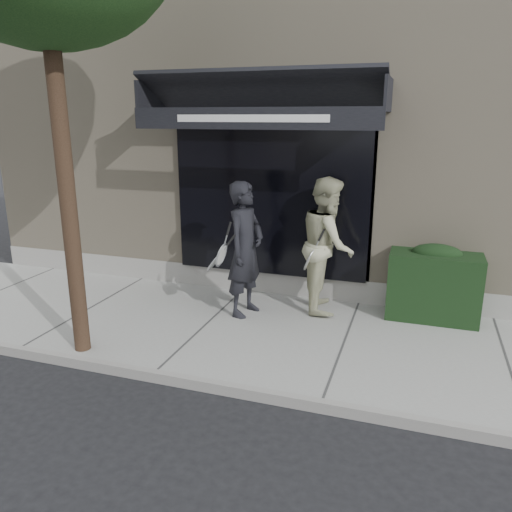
% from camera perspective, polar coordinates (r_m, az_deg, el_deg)
% --- Properties ---
extents(ground, '(80.00, 80.00, 0.00)m').
position_cam_1_polar(ground, '(6.96, 10.02, -10.46)').
color(ground, black).
rests_on(ground, ground).
extents(sidewalk, '(20.00, 3.00, 0.12)m').
position_cam_1_polar(sidewalk, '(6.93, 10.05, -10.02)').
color(sidewalk, gray).
rests_on(sidewalk, ground).
extents(curb, '(20.00, 0.10, 0.14)m').
position_cam_1_polar(curb, '(5.58, 7.51, -16.59)').
color(curb, gray).
rests_on(curb, ground).
extents(building_facade, '(14.30, 8.04, 5.64)m').
position_cam_1_polar(building_facade, '(11.20, 14.66, 13.67)').
color(building_facade, tan).
rests_on(building_facade, ground).
extents(hedge, '(1.30, 0.70, 1.14)m').
position_cam_1_polar(hedge, '(7.83, 19.65, -2.95)').
color(hedge, black).
rests_on(hedge, sidewalk).
extents(pedestrian_front, '(0.79, 0.89, 2.02)m').
position_cam_1_polar(pedestrian_front, '(7.40, -1.25, 0.76)').
color(pedestrian_front, black).
rests_on(pedestrian_front, sidewalk).
extents(pedestrian_back, '(0.98, 1.15, 2.06)m').
position_cam_1_polar(pedestrian_back, '(7.68, 8.17, 1.30)').
color(pedestrian_back, '#BDBC97').
rests_on(pedestrian_back, sidewalk).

